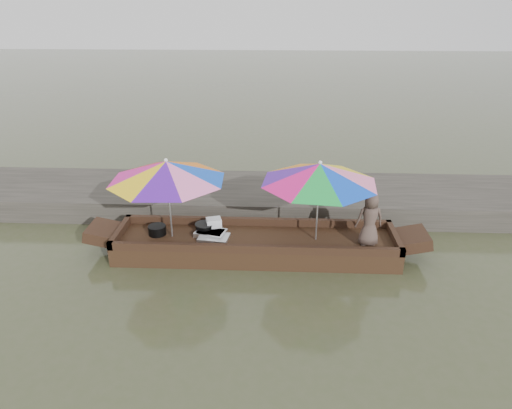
{
  "coord_description": "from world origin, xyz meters",
  "views": [
    {
      "loc": [
        0.36,
        -7.6,
        4.44
      ],
      "look_at": [
        0.0,
        0.1,
        1.0
      ],
      "focal_mm": 32.0,
      "sensor_mm": 36.0,
      "label": 1
    }
  ],
  "objects_px": {
    "cooking_pot": "(157,230)",
    "umbrella_stern": "(318,202)",
    "supply_bag": "(214,225)",
    "umbrella_bow": "(169,199)",
    "charcoal_grill": "(204,228)",
    "tray_scallop": "(214,238)",
    "tray_crayfish": "(211,233)",
    "vendor": "(370,219)",
    "boat_hull": "(256,246)"
  },
  "relations": [
    {
      "from": "umbrella_bow",
      "to": "supply_bag",
      "type": "bearing_deg",
      "value": 19.24
    },
    {
      "from": "supply_bag",
      "to": "umbrella_bow",
      "type": "distance_m",
      "value": 1.04
    },
    {
      "from": "charcoal_grill",
      "to": "tray_crayfish",
      "type": "bearing_deg",
      "value": -45.52
    },
    {
      "from": "cooking_pot",
      "to": "tray_scallop",
      "type": "distance_m",
      "value": 1.12
    },
    {
      "from": "cooking_pot",
      "to": "umbrella_stern",
      "type": "xyz_separation_m",
      "value": [
        3.02,
        -0.07,
        0.69
      ]
    },
    {
      "from": "tray_scallop",
      "to": "umbrella_bow",
      "type": "bearing_deg",
      "value": 174.75
    },
    {
      "from": "umbrella_bow",
      "to": "boat_hull",
      "type": "bearing_deg",
      "value": 0.0
    },
    {
      "from": "vendor",
      "to": "umbrella_bow",
      "type": "distance_m",
      "value": 3.67
    },
    {
      "from": "cooking_pot",
      "to": "tray_scallop",
      "type": "xyz_separation_m",
      "value": [
        1.11,
        -0.14,
        -0.06
      ]
    },
    {
      "from": "umbrella_stern",
      "to": "tray_crayfish",
      "type": "bearing_deg",
      "value": 177.95
    },
    {
      "from": "tray_scallop",
      "to": "umbrella_bow",
      "type": "xyz_separation_m",
      "value": [
        -0.81,
        0.07,
        0.74
      ]
    },
    {
      "from": "boat_hull",
      "to": "cooking_pot",
      "type": "bearing_deg",
      "value": 177.95
    },
    {
      "from": "cooking_pot",
      "to": "tray_crayfish",
      "type": "relative_size",
      "value": 0.61
    },
    {
      "from": "tray_crayfish",
      "to": "vendor",
      "type": "xyz_separation_m",
      "value": [
        2.93,
        -0.21,
        0.46
      ]
    },
    {
      "from": "tray_crayfish",
      "to": "supply_bag",
      "type": "bearing_deg",
      "value": 78.51
    },
    {
      "from": "boat_hull",
      "to": "vendor",
      "type": "height_order",
      "value": "vendor"
    },
    {
      "from": "cooking_pot",
      "to": "supply_bag",
      "type": "relative_size",
      "value": 1.21
    },
    {
      "from": "boat_hull",
      "to": "umbrella_stern",
      "type": "distance_m",
      "value": 1.47
    },
    {
      "from": "tray_crayfish",
      "to": "tray_scallop",
      "type": "distance_m",
      "value": 0.17
    },
    {
      "from": "boat_hull",
      "to": "umbrella_bow",
      "type": "height_order",
      "value": "umbrella_bow"
    },
    {
      "from": "boat_hull",
      "to": "umbrella_bow",
      "type": "bearing_deg",
      "value": 180.0
    },
    {
      "from": "tray_crayfish",
      "to": "tray_scallop",
      "type": "bearing_deg",
      "value": -60.66
    },
    {
      "from": "boat_hull",
      "to": "tray_scallop",
      "type": "bearing_deg",
      "value": -174.6
    },
    {
      "from": "tray_scallop",
      "to": "supply_bag",
      "type": "bearing_deg",
      "value": 97.02
    },
    {
      "from": "cooking_pot",
      "to": "supply_bag",
      "type": "bearing_deg",
      "value": 10.6
    },
    {
      "from": "tray_crayfish",
      "to": "umbrella_stern",
      "type": "height_order",
      "value": "umbrella_stern"
    },
    {
      "from": "cooking_pot",
      "to": "vendor",
      "type": "height_order",
      "value": "vendor"
    },
    {
      "from": "tray_scallop",
      "to": "cooking_pot",
      "type": "bearing_deg",
      "value": 172.71
    },
    {
      "from": "boat_hull",
      "to": "charcoal_grill",
      "type": "xyz_separation_m",
      "value": [
        -1.01,
        0.21,
        0.25
      ]
    },
    {
      "from": "supply_bag",
      "to": "umbrella_stern",
      "type": "relative_size",
      "value": 0.13
    },
    {
      "from": "tray_scallop",
      "to": "vendor",
      "type": "xyz_separation_m",
      "value": [
        2.85,
        -0.06,
        0.48
      ]
    },
    {
      "from": "charcoal_grill",
      "to": "supply_bag",
      "type": "xyz_separation_m",
      "value": [
        0.18,
        0.05,
        0.05
      ]
    },
    {
      "from": "cooking_pot",
      "to": "tray_crayfish",
      "type": "xyz_separation_m",
      "value": [
        1.03,
        0.0,
        -0.04
      ]
    },
    {
      "from": "vendor",
      "to": "umbrella_stern",
      "type": "bearing_deg",
      "value": -14.55
    },
    {
      "from": "charcoal_grill",
      "to": "supply_bag",
      "type": "height_order",
      "value": "supply_bag"
    },
    {
      "from": "vendor",
      "to": "umbrella_stern",
      "type": "relative_size",
      "value": 0.48
    },
    {
      "from": "charcoal_grill",
      "to": "umbrella_stern",
      "type": "bearing_deg",
      "value": -5.75
    },
    {
      "from": "supply_bag",
      "to": "umbrella_stern",
      "type": "bearing_deg",
      "value": -7.79
    },
    {
      "from": "vendor",
      "to": "cooking_pot",
      "type": "bearing_deg",
      "value": -9.33
    },
    {
      "from": "umbrella_bow",
      "to": "cooking_pot",
      "type": "bearing_deg",
      "value": 167.3
    },
    {
      "from": "boat_hull",
      "to": "umbrella_bow",
      "type": "xyz_separation_m",
      "value": [
        -1.59,
        0.0,
        0.95
      ]
    },
    {
      "from": "boat_hull",
      "to": "vendor",
      "type": "relative_size",
      "value": 5.19
    },
    {
      "from": "tray_scallop",
      "to": "supply_bag",
      "type": "distance_m",
      "value": 0.36
    },
    {
      "from": "tray_scallop",
      "to": "charcoal_grill",
      "type": "xyz_separation_m",
      "value": [
        -0.22,
        0.29,
        0.05
      ]
    },
    {
      "from": "tray_crayfish",
      "to": "umbrella_stern",
      "type": "bearing_deg",
      "value": -2.05
    },
    {
      "from": "umbrella_stern",
      "to": "boat_hull",
      "type": "bearing_deg",
      "value": 180.0
    },
    {
      "from": "cooking_pot",
      "to": "charcoal_grill",
      "type": "height_order",
      "value": "cooking_pot"
    },
    {
      "from": "charcoal_grill",
      "to": "boat_hull",
      "type": "bearing_deg",
      "value": -12.03
    },
    {
      "from": "boat_hull",
      "to": "vendor",
      "type": "bearing_deg",
      "value": -3.71
    },
    {
      "from": "supply_bag",
      "to": "vendor",
      "type": "relative_size",
      "value": 0.27
    }
  ]
}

